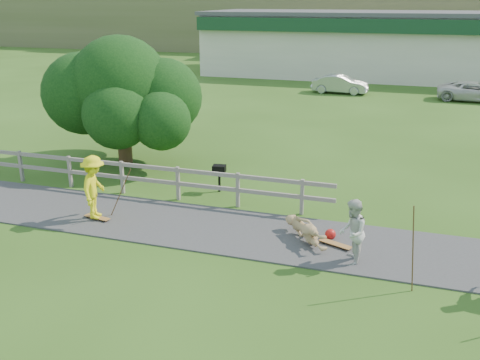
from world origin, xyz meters
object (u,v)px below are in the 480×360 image
Objects in this scene: skater_fallen at (306,230)px; tree at (122,106)px; bbq at (219,178)px; car_white at (474,91)px; car_silver at (340,84)px; spectator_a at (352,233)px; skater_rider at (94,190)px.

tree is at bearing 109.09° from skater_fallen.
car_white is at bearing 57.44° from bbq.
car_silver is 19.67m from tree.
car_silver is 4.06× the size of bbq.
tree is at bearing -125.58° from spectator_a.
tree is 5.33m from bbq.
tree is 6.48× the size of bbq.
car_white is at bearing 52.55° from tree.
skater_fallen is 0.41× the size of car_white.
bbq is (2.56, 3.39, -0.47)m from skater_rider.
skater_rider reaches higher than skater_fallen.
car_silver reaches higher than car_white.
spectator_a is at bearing -74.65° from skater_fallen.
car_white is at bearing -39.99° from skater_rider.
skater_rider is 1.12× the size of spectator_a.
skater_rider is 0.42× the size of car_white.
spectator_a is 0.44× the size of car_silver.
car_white is 22.46m from bbq.
car_white is (12.03, 23.75, -0.32)m from skater_rider.
skater_fallen is at bearing -128.79° from spectator_a.
tree reaches higher than car_silver.
skater_fallen is 23.77m from car_silver.
spectator_a is 24.80m from car_silver.
skater_rider is 4.27m from bbq.
car_silver is 8.36m from car_white.
skater_rider is at bearing 173.77° from car_silver.
car_white is 0.74× the size of tree.
spectator_a is 11.13m from tree.
bbq is (4.62, -1.96, -1.79)m from tree.
skater_fallen is 1.94× the size of bbq.
spectator_a reaches higher than car_silver.
car_silver is at bearing -21.80° from skater_rider.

